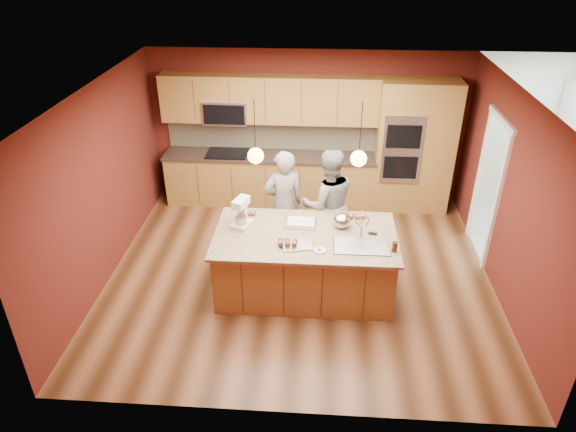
# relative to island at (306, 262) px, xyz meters

# --- Properties ---
(floor) EXTENTS (5.50, 5.50, 0.00)m
(floor) POSITION_rel_island_xyz_m (-0.10, 0.37, -0.46)
(floor) COLOR #422512
(floor) RESTS_ON ground
(ceiling) EXTENTS (5.50, 5.50, 0.00)m
(ceiling) POSITION_rel_island_xyz_m (-0.10, 0.37, 2.24)
(ceiling) COLOR white
(ceiling) RESTS_ON ground
(wall_back) EXTENTS (5.50, 0.00, 5.50)m
(wall_back) POSITION_rel_island_xyz_m (-0.10, 2.87, 0.89)
(wall_back) COLOR #531A14
(wall_back) RESTS_ON ground
(wall_front) EXTENTS (5.50, 0.00, 5.50)m
(wall_front) POSITION_rel_island_xyz_m (-0.10, -2.13, 0.89)
(wall_front) COLOR #531A14
(wall_front) RESTS_ON ground
(wall_left) EXTENTS (0.00, 5.00, 5.00)m
(wall_left) POSITION_rel_island_xyz_m (-2.85, 0.37, 0.89)
(wall_left) COLOR #531A14
(wall_left) RESTS_ON ground
(wall_right) EXTENTS (0.00, 5.00, 5.00)m
(wall_right) POSITION_rel_island_xyz_m (2.65, 0.37, 0.89)
(wall_right) COLOR #531A14
(wall_right) RESTS_ON ground
(cabinet_run) EXTENTS (3.74, 0.64, 2.30)m
(cabinet_run) POSITION_rel_island_xyz_m (-0.78, 2.62, 0.53)
(cabinet_run) COLOR olive
(cabinet_run) RESTS_ON floor
(oven_column) EXTENTS (1.30, 0.62, 2.30)m
(oven_column) POSITION_rel_island_xyz_m (1.75, 2.57, 0.69)
(oven_column) COLOR olive
(oven_column) RESTS_ON floor
(doorway_trim) EXTENTS (0.08, 1.11, 2.20)m
(doorway_trim) POSITION_rel_island_xyz_m (2.63, 1.17, 0.59)
(doorway_trim) COLOR white
(doorway_trim) RESTS_ON wall_right
(pendant_left) EXTENTS (0.20, 0.20, 0.80)m
(pendant_left) POSITION_rel_island_xyz_m (-0.64, 0.00, 1.55)
(pendant_left) COLOR black
(pendant_left) RESTS_ON ceiling
(pendant_right) EXTENTS (0.20, 0.20, 0.80)m
(pendant_right) POSITION_rel_island_xyz_m (0.61, 0.00, 1.55)
(pendant_right) COLOR black
(pendant_right) RESTS_ON ceiling
(island) EXTENTS (2.42, 1.36, 1.27)m
(island) POSITION_rel_island_xyz_m (0.00, 0.00, 0.00)
(island) COLOR olive
(island) RESTS_ON floor
(person_left) EXTENTS (0.71, 0.58, 1.69)m
(person_left) POSITION_rel_island_xyz_m (-0.38, 0.93, 0.39)
(person_left) COLOR black
(person_left) RESTS_ON floor
(person_right) EXTENTS (0.96, 0.82, 1.73)m
(person_right) POSITION_rel_island_xyz_m (0.28, 0.93, 0.41)
(person_right) COLOR gray
(person_right) RESTS_ON floor
(stand_mixer) EXTENTS (0.30, 0.35, 0.41)m
(stand_mixer) POSITION_rel_island_xyz_m (-0.89, 0.17, 0.61)
(stand_mixer) COLOR white
(stand_mixer) RESTS_ON island
(sheet_cake) EXTENTS (0.44, 0.33, 0.05)m
(sheet_cake) POSITION_rel_island_xyz_m (-0.09, 0.27, 0.46)
(sheet_cake) COLOR silver
(sheet_cake) RESTS_ON island
(cooling_rack) EXTENTS (0.44, 0.35, 0.02)m
(cooling_rack) POSITION_rel_island_xyz_m (-0.11, -0.28, 0.45)
(cooling_rack) COLOR #AEB0B6
(cooling_rack) RESTS_ON island
(mixing_bowl) EXTENTS (0.25, 0.25, 0.21)m
(mixing_bowl) POSITION_rel_island_xyz_m (0.47, 0.23, 0.53)
(mixing_bowl) COLOR #B7BABE
(mixing_bowl) RESTS_ON island
(plate) EXTENTS (0.16, 0.16, 0.01)m
(plate) POSITION_rel_island_xyz_m (0.18, -0.38, 0.44)
(plate) COLOR silver
(plate) RESTS_ON island
(tumbler) EXTENTS (0.07, 0.07, 0.14)m
(tumbler) POSITION_rel_island_xyz_m (1.11, -0.32, 0.50)
(tumbler) COLOR #38200D
(tumbler) RESTS_ON island
(phone) EXTENTS (0.13, 0.09, 0.01)m
(phone) POSITION_rel_island_xyz_m (0.88, 0.08, 0.44)
(phone) COLOR black
(phone) RESTS_ON island
(cupcakes_left) EXTENTS (0.22, 0.14, 0.06)m
(cupcakes_left) POSITION_rel_island_xyz_m (-0.83, 0.50, 0.47)
(cupcakes_left) COLOR #BA7540
(cupcakes_left) RESTS_ON island
(cupcakes_rack) EXTENTS (0.26, 0.17, 0.08)m
(cupcakes_rack) POSITION_rel_island_xyz_m (-0.23, -0.28, 0.49)
(cupcakes_rack) COLOR #BA7540
(cupcakes_rack) RESTS_ON island
(cupcakes_right) EXTENTS (0.32, 0.16, 0.07)m
(cupcakes_right) POSITION_rel_island_xyz_m (0.65, 0.51, 0.47)
(cupcakes_right) COLOR #BA7540
(cupcakes_right) RESTS_ON island
(dryer) EXTENTS (0.62, 0.64, 0.97)m
(dryer) POSITION_rel_island_xyz_m (4.09, 1.87, 0.03)
(dryer) COLOR white
(dryer) RESTS_ON floor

